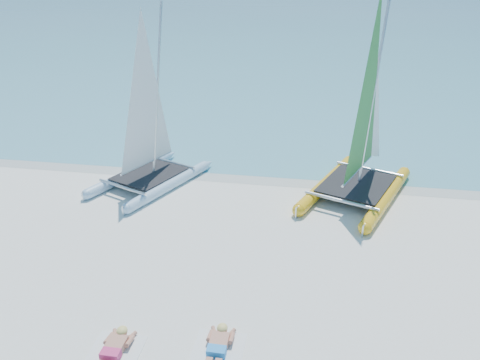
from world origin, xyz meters
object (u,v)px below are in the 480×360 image
object	(u,v)px
sunbather_b	(216,353)
sunbather_a	(110,357)
catamaran_blue	(148,133)
catamaran_yellow	(367,128)

from	to	relation	value
sunbather_b	sunbather_a	bearing A→B (deg)	-168.40
catamaran_blue	catamaran_yellow	xyz separation A→B (m)	(7.14, 0.63, 0.36)
catamaran_blue	sunbather_a	world-z (taller)	catamaran_blue
catamaran_blue	sunbather_b	distance (m)	8.61
catamaran_blue	catamaran_yellow	size ratio (longest dim) A/B	0.88
sunbather_a	sunbather_b	distance (m)	2.02
catamaran_yellow	sunbather_a	bearing A→B (deg)	-99.82
catamaran_blue	sunbather_a	distance (m)	8.30
sunbather_a	sunbather_b	xyz separation A→B (m)	(1.98, 0.41, 0.00)
catamaran_yellow	sunbather_b	bearing A→B (deg)	-90.10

